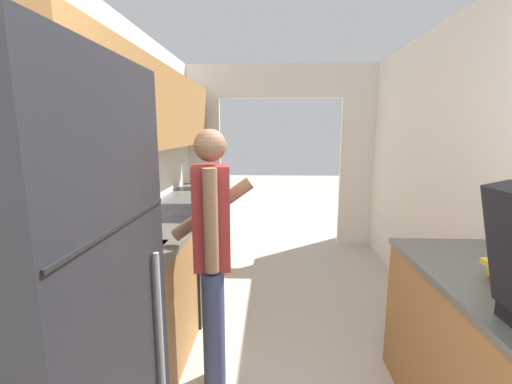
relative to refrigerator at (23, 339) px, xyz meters
The scene contains 6 objects.
wall_left 1.56m from the refrigerator, 102.37° to the left, with size 0.38×6.73×2.50m.
wall_far_with_doorway 3.98m from the refrigerator, 76.30° to the left, with size 2.99×0.06×2.50m.
counter_left 2.08m from the refrigerator, 91.72° to the left, with size 0.62×3.21×0.90m.
refrigerator is the anchor object (origin of this frame).
range_oven 1.95m from the refrigerator, 91.59° to the left, with size 0.66×0.72×1.04m.
person 1.04m from the refrigerator, 62.41° to the left, with size 0.52×0.41×1.62m.
Camera 1 is at (-0.11, -0.47, 1.60)m, focal length 24.00 mm.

